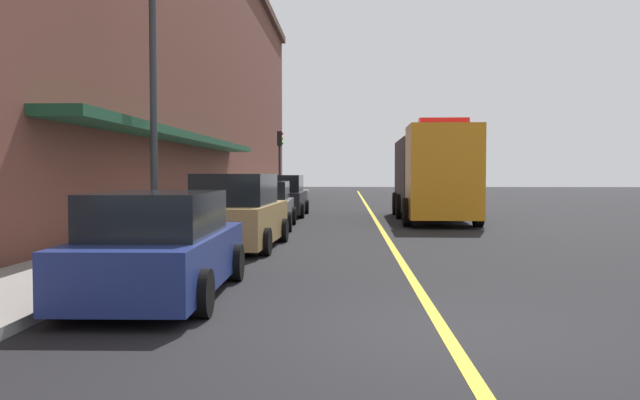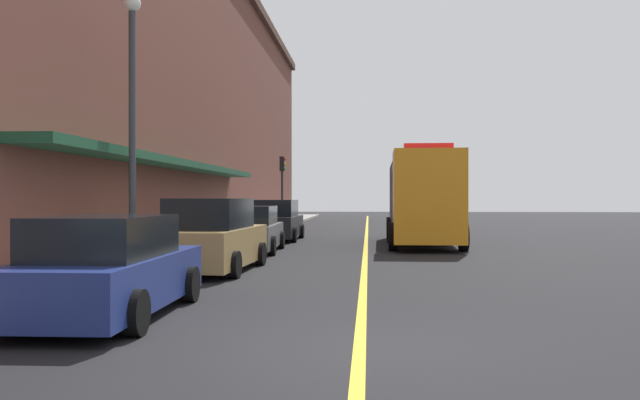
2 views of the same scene
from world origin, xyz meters
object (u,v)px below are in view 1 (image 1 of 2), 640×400
object	(u,v)px
utility_truck	(432,175)
parking_meter_0	(88,223)
parked_car_1	(238,214)
parked_car_2	(265,206)
parked_car_3	(283,197)
parking_meter_1	(224,197)
traffic_light_near	(280,152)
parked_car_0	(161,248)
street_lamp_left	(153,71)

from	to	relation	value
utility_truck	parking_meter_0	xyz separation A→B (m)	(-7.59, -15.86, -0.73)
parked_car_1	parked_car_2	world-z (taller)	parked_car_1
parked_car_3	parking_meter_0	xyz separation A→B (m)	(-1.42, -18.09, 0.23)
parked_car_3	parking_meter_1	size ratio (longest dim) A/B	3.65
parked_car_2	traffic_light_near	bearing A→B (deg)	2.41
utility_truck	parked_car_0	bearing A→B (deg)	-19.55
parked_car_1	utility_truck	distance (m)	11.85
parking_meter_0	traffic_light_near	size ratio (longest dim) A/B	0.31
street_lamp_left	traffic_light_near	world-z (taller)	street_lamp_left
traffic_light_near	parked_car_2	bearing A→B (deg)	-85.78
parked_car_2	street_lamp_left	size ratio (longest dim) A/B	0.69
parked_car_0	parked_car_2	world-z (taller)	same
parked_car_2	parking_meter_1	world-z (taller)	parked_car_2
parked_car_0	parked_car_1	xyz separation A→B (m)	(0.08, 6.48, 0.11)
parked_car_0	parked_car_2	xyz separation A→B (m)	(0.02, 12.48, -0.00)
street_lamp_left	parking_meter_1	bearing A→B (deg)	84.49
parked_car_3	street_lamp_left	world-z (taller)	street_lamp_left
street_lamp_left	parked_car_2	bearing A→B (deg)	71.26
parked_car_0	traffic_light_near	size ratio (longest dim) A/B	1.11
parking_meter_1	street_lamp_left	world-z (taller)	street_lamp_left
parked_car_0	parked_car_2	bearing A→B (deg)	-1.21
parked_car_1	traffic_light_near	world-z (taller)	traffic_light_near
parked_car_0	parked_car_2	distance (m)	12.48
parked_car_0	parking_meter_0	xyz separation A→B (m)	(-1.41, 0.74, 0.31)
parked_car_0	parked_car_3	distance (m)	18.82
parked_car_2	traffic_light_near	distance (m)	18.70
parking_meter_0	street_lamp_left	bearing A→B (deg)	95.94
utility_truck	street_lamp_left	bearing A→B (deg)	-38.18
street_lamp_left	utility_truck	bearing A→B (deg)	50.94
utility_truck	street_lamp_left	world-z (taller)	street_lamp_left
street_lamp_left	traffic_light_near	size ratio (longest dim) A/B	1.61
parking_meter_1	traffic_light_near	bearing A→B (deg)	89.81
traffic_light_near	street_lamp_left	bearing A→B (deg)	-91.55
parked_car_3	utility_truck	bearing A→B (deg)	-109.63
utility_truck	parking_meter_0	world-z (taller)	utility_truck
parked_car_2	traffic_light_near	xyz separation A→B (m)	(-1.37, 18.49, 2.40)
street_lamp_left	traffic_light_near	bearing A→B (deg)	88.45
parked_car_0	utility_truck	distance (m)	17.74
traffic_light_near	parked_car_0	bearing A→B (deg)	-87.51
parking_meter_0	street_lamp_left	distance (m)	6.69
parking_meter_0	street_lamp_left	xyz separation A→B (m)	(-0.60, 5.77, 3.34)
parked_car_3	parking_meter_0	world-z (taller)	parked_car_3
parked_car_0	parked_car_1	bearing A→B (deg)	-1.86
parked_car_3	parking_meter_0	distance (m)	18.14
parked_car_0	parking_meter_0	distance (m)	1.62
parking_meter_0	parked_car_0	bearing A→B (deg)	-27.59
parked_car_1	traffic_light_near	size ratio (longest dim) A/B	1.14
parked_car_0	parking_meter_1	distance (m)	12.80
parked_car_1	parked_car_3	bearing A→B (deg)	2.59
parked_car_2	parked_car_1	bearing A→B (deg)	178.81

